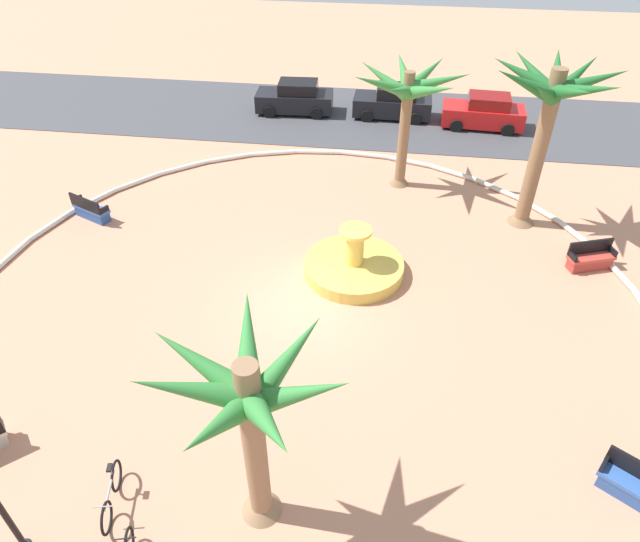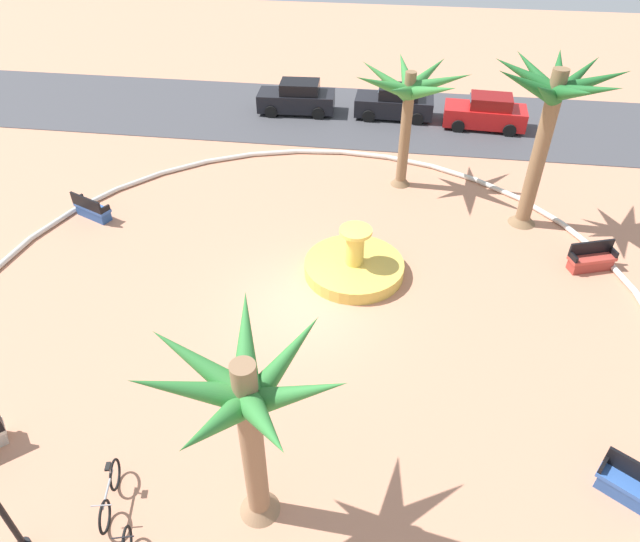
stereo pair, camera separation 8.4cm
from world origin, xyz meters
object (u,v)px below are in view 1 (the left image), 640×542
object	(u,v)px
parked_car_second	(393,103)
bench_north	(636,488)
bicycle_red_frame	(111,495)
palm_tree_near_fountain	(550,105)
palm_tree_by_curb	(248,405)
bench_east	(91,211)
parked_car_leftmost	(295,98)
parked_car_third	(484,113)
palm_tree_mid_plaza	(408,94)
fountain	(354,266)
bench_southeast	(590,259)

from	to	relation	value
parked_car_second	bench_north	bearing A→B (deg)	-73.56
bench_north	bicycle_red_frame	world-z (taller)	bench_north
palm_tree_near_fountain	palm_tree_by_curb	world-z (taller)	palm_tree_near_fountain
bench_east	parked_car_leftmost	world-z (taller)	parked_car_leftmost
parked_car_third	bench_north	bearing A→B (deg)	-85.47
bench_east	parked_car_third	bearing A→B (deg)	34.55
bench_east	parked_car_leftmost	bearing A→B (deg)	62.20
parked_car_second	parked_car_third	xyz separation A→B (m)	(4.56, -0.67, 0.00)
palm_tree_by_curb	palm_tree_mid_plaza	xyz separation A→B (m)	(2.65, 15.21, 0.26)
bench_north	palm_tree_near_fountain	bearing A→B (deg)	94.41
fountain	parked_car_second	bearing A→B (deg)	86.59
palm_tree_by_curb	bench_southeast	bearing A→B (deg)	47.73
bench_east	bench_north	world-z (taller)	same
palm_tree_by_curb	parked_car_second	size ratio (longest dim) A/B	1.23
parked_car_third	fountain	bearing A→B (deg)	-112.63
parked_car_leftmost	parked_car_second	bearing A→B (deg)	0.78
palm_tree_near_fountain	bench_southeast	bearing A→B (deg)	-54.34
bench_southeast	bicycle_red_frame	distance (m)	16.35
palm_tree_by_curb	bicycle_red_frame	size ratio (longest dim) A/B	2.92
palm_tree_near_fountain	bicycle_red_frame	size ratio (longest dim) A/B	3.63
fountain	parked_car_third	distance (m)	13.95
palm_tree_mid_plaza	parked_car_third	distance (m)	8.18
palm_tree_mid_plaza	bicycle_red_frame	size ratio (longest dim) A/B	2.98
bench_north	parked_car_third	bearing A→B (deg)	94.53
bench_north	bicycle_red_frame	size ratio (longest dim) A/B	0.95
bench_east	bench_southeast	world-z (taller)	same
bench_north	bench_southeast	bearing A→B (deg)	83.33
parked_car_leftmost	palm_tree_near_fountain	bearing A→B (deg)	-42.06
bench_north	parked_car_second	world-z (taller)	parked_car_second
palm_tree_near_fountain	parked_car_third	world-z (taller)	palm_tree_near_fountain
palm_tree_near_fountain	parked_car_leftmost	world-z (taller)	palm_tree_near_fountain
palm_tree_near_fountain	palm_tree_mid_plaza	xyz separation A→B (m)	(-4.71, 2.38, -0.76)
bench_southeast	bench_east	bearing A→B (deg)	178.06
palm_tree_near_fountain	bench_southeast	world-z (taller)	palm_tree_near_fountain
palm_tree_near_fountain	bench_north	bearing A→B (deg)	-85.59
fountain	palm_tree_near_fountain	xyz separation A→B (m)	(6.08, 4.06, 4.37)
palm_tree_by_curb	parked_car_leftmost	bearing A→B (deg)	97.84
bench_southeast	parked_car_second	xyz separation A→B (m)	(-7.18, 12.12, 0.43)
bench_southeast	palm_tree_by_curb	bearing A→B (deg)	-132.27
palm_tree_by_curb	bench_east	size ratio (longest dim) A/B	2.97
parked_car_second	bench_southeast	bearing A→B (deg)	-59.38
palm_tree_mid_plaza	bench_north	world-z (taller)	palm_tree_mid_plaza
palm_tree_by_curb	bench_north	distance (m)	8.99
palm_tree_by_curb	parked_car_third	world-z (taller)	palm_tree_by_curb
bicycle_red_frame	palm_tree_by_curb	bearing A→B (deg)	5.81
fountain	bicycle_red_frame	bearing A→B (deg)	-116.44
palm_tree_by_curb	bench_north	size ratio (longest dim) A/B	3.06
parked_car_second	parked_car_leftmost	bearing A→B (deg)	-179.22
bicycle_red_frame	parked_car_third	size ratio (longest dim) A/B	0.41
parked_car_third	parked_car_leftmost	bearing A→B (deg)	176.45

